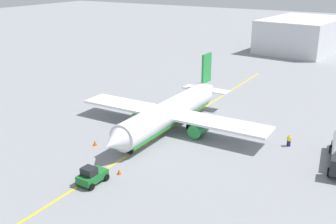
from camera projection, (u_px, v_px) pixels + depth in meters
ground_plane at (168, 130)px, 63.38m from camera, size 400.00×400.00×0.00m
airplane at (170, 113)px, 62.86m from camera, size 31.14×31.64×9.80m
pushback_tug at (92, 176)px, 47.34m from camera, size 3.64×2.36×2.20m
refueling_worker at (289, 141)px, 57.41m from camera, size 0.58×0.63×1.71m
safety_cone_nose at (119, 172)px, 49.68m from camera, size 0.58×0.58×0.64m
safety_cone_wingtip at (95, 143)px, 57.83m from camera, size 0.64×0.64×0.71m
distant_hangar at (301, 34)px, 124.11m from camera, size 31.16×22.30×9.69m
taxi_line_marking at (168, 130)px, 63.37m from camera, size 85.07×0.40×0.01m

